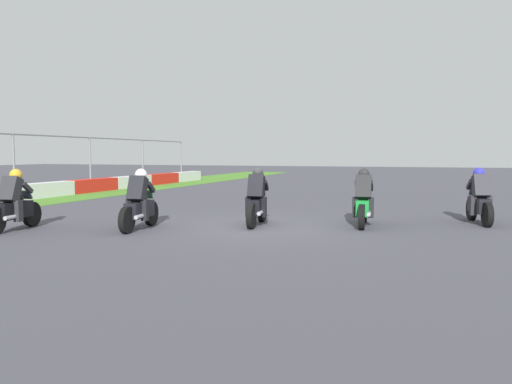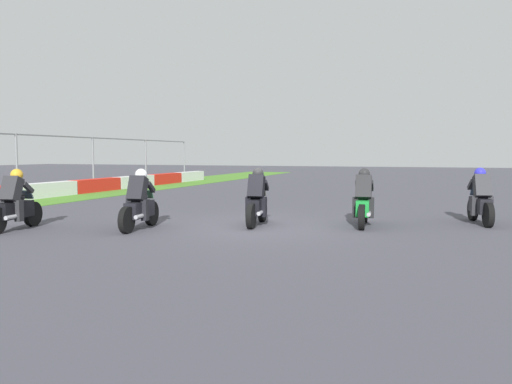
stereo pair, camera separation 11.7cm
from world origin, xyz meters
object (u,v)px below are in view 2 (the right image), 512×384
at_px(rider_lane_b, 364,202).
at_px(rider_lane_d, 140,204).
at_px(rider_lane_e, 15,205).
at_px(rider_lane_a, 481,201).
at_px(rider_lane_c, 257,202).

bearing_deg(rider_lane_b, rider_lane_d, 110.60).
xyz_separation_m(rider_lane_b, rider_lane_e, (-3.52, 8.02, 0.00)).
bearing_deg(rider_lane_e, rider_lane_d, -76.52).
bearing_deg(rider_lane_a, rider_lane_e, 103.47).
bearing_deg(rider_lane_c, rider_lane_d, 116.16).
distance_m(rider_lane_c, rider_lane_e, 6.03).
relative_size(rider_lane_b, rider_lane_d, 1.00).
bearing_deg(rider_lane_b, rider_lane_c, 101.47).
relative_size(rider_lane_c, rider_lane_d, 1.00).
relative_size(rider_lane_a, rider_lane_d, 0.99).
distance_m(rider_lane_a, rider_lane_b, 3.26).
height_order(rider_lane_b, rider_lane_c, same).
bearing_deg(rider_lane_e, rider_lane_c, -71.04).
xyz_separation_m(rider_lane_b, rider_lane_c, (-0.74, 2.67, 0.00)).
bearing_deg(rider_lane_a, rider_lane_c, 100.55).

